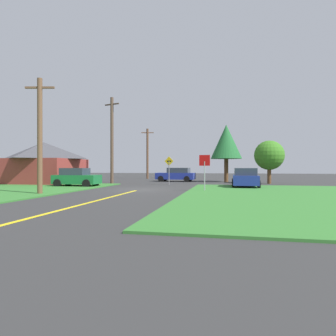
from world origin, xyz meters
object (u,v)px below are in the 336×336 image
at_px(pine_tree_center, 226,142).
at_px(oak_tree_left, 269,155).
at_px(utility_pole_mid, 112,139).
at_px(stop_sign, 205,166).
at_px(parked_car_near_building, 76,177).
at_px(car_approaching_junction, 176,175).
at_px(car_on_crossroad, 245,178).
at_px(utility_pole_near, 40,135).
at_px(utility_pole_far, 147,153).
at_px(barn, 44,163).
at_px(direction_sign, 169,167).

bearing_deg(pine_tree_center, oak_tree_left, -31.80).
xyz_separation_m(utility_pole_mid, oak_tree_left, (16.04, 2.56, -1.69)).
distance_m(utility_pole_mid, oak_tree_left, 16.33).
xyz_separation_m(stop_sign, oak_tree_left, (5.80, 10.81, 1.11)).
bearing_deg(oak_tree_left, pine_tree_center, 148.20).
xyz_separation_m(parked_car_near_building, pine_tree_center, (12.74, 10.71, 3.77)).
height_order(car_approaching_junction, pine_tree_center, pine_tree_center).
relative_size(car_on_crossroad, parked_car_near_building, 1.17).
bearing_deg(utility_pole_near, pine_tree_center, 57.76).
height_order(car_approaching_junction, oak_tree_left, oak_tree_left).
relative_size(utility_pole_near, utility_pole_far, 0.97).
bearing_deg(car_on_crossroad, utility_pole_near, 126.47).
relative_size(utility_pole_far, oak_tree_left, 1.66).
bearing_deg(oak_tree_left, utility_pole_far, 147.38).
relative_size(car_on_crossroad, car_approaching_junction, 0.98).
relative_size(stop_sign, parked_car_near_building, 0.65).
bearing_deg(barn, car_on_crossroad, -5.30).
bearing_deg(direction_sign, pine_tree_center, 49.60).
bearing_deg(direction_sign, utility_pole_near, -116.95).
distance_m(car_on_crossroad, pine_tree_center, 9.64).
bearing_deg(pine_tree_center, utility_pole_mid, -155.93).
relative_size(parked_car_near_building, oak_tree_left, 0.88).
relative_size(car_approaching_junction, utility_pole_far, 0.63).
relative_size(parked_car_near_building, pine_tree_center, 0.59).
distance_m(car_on_crossroad, utility_pole_near, 15.95).
bearing_deg(utility_pole_near, direction_sign, 63.05).
distance_m(stop_sign, utility_pole_mid, 13.44).
bearing_deg(parked_car_near_building, car_on_crossroad, 6.33).
height_order(stop_sign, car_approaching_junction, stop_sign).
relative_size(parked_car_near_building, utility_pole_mid, 0.43).
height_order(utility_pole_near, pine_tree_center, utility_pole_near).
bearing_deg(car_on_crossroad, oak_tree_left, -23.43).
distance_m(direction_sign, oak_tree_left, 10.48).
height_order(utility_pole_far, pine_tree_center, utility_pole_far).
xyz_separation_m(utility_pole_far, oak_tree_left, (15.67, -10.03, -0.89)).
height_order(car_approaching_junction, utility_pole_near, utility_pole_near).
relative_size(stop_sign, oak_tree_left, 0.58).
bearing_deg(utility_pole_mid, car_approaching_junction, 42.58).
height_order(parked_car_near_building, utility_pole_mid, utility_pole_mid).
height_order(car_on_crossroad, pine_tree_center, pine_tree_center).
distance_m(utility_pole_near, utility_pole_mid, 12.63).
xyz_separation_m(car_on_crossroad, barn, (-20.12, 1.86, 1.33)).
height_order(utility_pole_mid, oak_tree_left, utility_pole_mid).
bearing_deg(utility_pole_far, car_approaching_junction, -52.26).
bearing_deg(utility_pole_mid, stop_sign, -38.83).
bearing_deg(utility_pole_far, barn, -116.88).
bearing_deg(utility_pole_far, oak_tree_left, -32.62).
xyz_separation_m(car_approaching_junction, pine_tree_center, (5.81, -0.19, 3.77)).
distance_m(car_approaching_junction, parked_car_near_building, 12.92).
xyz_separation_m(direction_sign, pine_tree_center, (5.42, 6.37, 2.88)).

